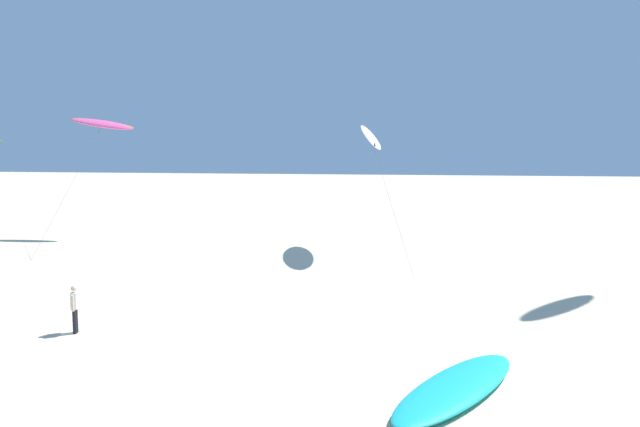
{
  "coord_description": "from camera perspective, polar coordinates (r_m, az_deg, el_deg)",
  "views": [
    {
      "loc": [
        7.2,
        0.4,
        6.36
      ],
      "look_at": [
        3.52,
        20.78,
        4.13
      ],
      "focal_mm": 33.72,
      "sensor_mm": 36.0,
      "label": 1
    }
  ],
  "objects": [
    {
      "name": "grounded_kite_0",
      "position": [
        16.69,
        12.86,
        -15.74
      ],
      "size": [
        4.27,
        6.07,
        0.36
      ],
      "color": "#19B2B7",
      "rests_on": "ground"
    },
    {
      "name": "person_mid_field",
      "position": [
        22.65,
        -22.26,
        -8.22
      ],
      "size": [
        0.28,
        0.49,
        1.68
      ],
      "color": "black",
      "rests_on": "ground"
    },
    {
      "name": "flying_kite_3",
      "position": [
        46.3,
        -19.96,
        8.0
      ],
      "size": [
        4.93,
        10.33,
        8.88
      ],
      "color": "#EA5193",
      "rests_on": "ground"
    },
    {
      "name": "flying_kite_0",
      "position": [
        37.12,
        4.82,
        7.27
      ],
      "size": [
        4.21,
        11.57,
        8.32
      ],
      "color": "white",
      "rests_on": "ground"
    }
  ]
}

